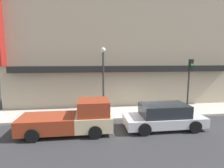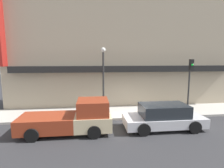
{
  "view_description": "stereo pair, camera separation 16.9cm",
  "coord_description": "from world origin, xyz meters",
  "px_view_note": "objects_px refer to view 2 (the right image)",
  "views": [
    {
      "loc": [
        -2.95,
        -11.37,
        4.17
      ],
      "look_at": [
        -1.36,
        1.22,
        2.35
      ],
      "focal_mm": 28.0,
      "sensor_mm": 36.0,
      "label": 1
    },
    {
      "loc": [
        -2.79,
        -11.39,
        4.17
      ],
      "look_at": [
        -1.36,
        1.22,
        2.35
      ],
      "focal_mm": 28.0,
      "sensor_mm": 36.0,
      "label": 2
    }
  ],
  "objects_px": {
    "parked_car": "(163,117)",
    "traffic_light": "(190,77)",
    "street_lamp": "(103,72)",
    "fire_hydrant": "(93,112)",
    "pickup_truck": "(72,119)"
  },
  "relations": [
    {
      "from": "parked_car",
      "to": "traffic_light",
      "type": "distance_m",
      "value": 4.22
    },
    {
      "from": "parked_car",
      "to": "traffic_light",
      "type": "height_order",
      "value": "traffic_light"
    },
    {
      "from": "pickup_truck",
      "to": "parked_car",
      "type": "xyz_separation_m",
      "value": [
        5.39,
        0.0,
        -0.09
      ]
    },
    {
      "from": "pickup_truck",
      "to": "parked_car",
      "type": "bearing_deg",
      "value": 0.88
    },
    {
      "from": "pickup_truck",
      "to": "traffic_light",
      "type": "height_order",
      "value": "traffic_light"
    },
    {
      "from": "pickup_truck",
      "to": "fire_hydrant",
      "type": "height_order",
      "value": "pickup_truck"
    },
    {
      "from": "parked_car",
      "to": "traffic_light",
      "type": "xyz_separation_m",
      "value": [
        2.86,
        2.23,
        2.16
      ]
    },
    {
      "from": "parked_car",
      "to": "street_lamp",
      "type": "distance_m",
      "value": 5.33
    },
    {
      "from": "street_lamp",
      "to": "traffic_light",
      "type": "distance_m",
      "value": 6.36
    },
    {
      "from": "parked_car",
      "to": "traffic_light",
      "type": "bearing_deg",
      "value": 38.84
    },
    {
      "from": "parked_car",
      "to": "fire_hydrant",
      "type": "height_order",
      "value": "parked_car"
    },
    {
      "from": "parked_car",
      "to": "fire_hydrant",
      "type": "relative_size",
      "value": 6.97
    },
    {
      "from": "street_lamp",
      "to": "traffic_light",
      "type": "height_order",
      "value": "street_lamp"
    },
    {
      "from": "pickup_truck",
      "to": "traffic_light",
      "type": "xyz_separation_m",
      "value": [
        8.25,
        2.23,
        2.07
      ]
    },
    {
      "from": "street_lamp",
      "to": "fire_hydrant",
      "type": "bearing_deg",
      "value": -127.56
    }
  ]
}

